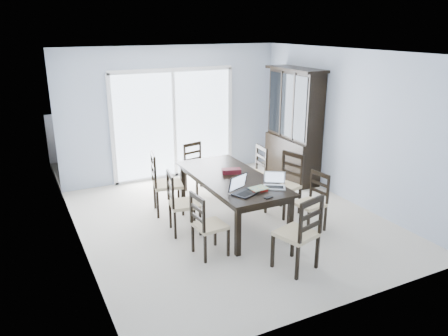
{
  "coord_description": "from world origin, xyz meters",
  "views": [
    {
      "loc": [
        -2.93,
        -5.6,
        2.97
      ],
      "look_at": [
        -0.13,
        0.0,
        0.91
      ],
      "focal_mm": 35.0,
      "sensor_mm": 36.0,
      "label": 1
    }
  ],
  "objects_px": {
    "chair_end_far": "(196,162)",
    "cell_phone": "(269,197)",
    "chair_end_near": "(303,226)",
    "hot_tub": "(127,143)",
    "china_hutch": "(294,127)",
    "chair_left_near": "(204,218)",
    "chair_left_far": "(161,177)",
    "chair_right_mid": "(288,177)",
    "game_box": "(231,171)",
    "chair_right_near": "(314,195)",
    "laptop_dark": "(246,190)",
    "chair_right_far": "(256,167)",
    "dining_table": "(231,181)",
    "chair_left_mid": "(178,196)",
    "laptop_silver": "(274,184)"
  },
  "relations": [
    {
      "from": "chair_end_far",
      "to": "cell_phone",
      "type": "bearing_deg",
      "value": 77.04
    },
    {
      "from": "chair_end_near",
      "to": "hot_tub",
      "type": "xyz_separation_m",
      "value": [
        -0.8,
        5.34,
        -0.13
      ]
    },
    {
      "from": "china_hutch",
      "to": "chair_left_near",
      "type": "height_order",
      "value": "china_hutch"
    },
    {
      "from": "chair_left_far",
      "to": "chair_right_mid",
      "type": "distance_m",
      "value": 2.05
    },
    {
      "from": "chair_left_far",
      "to": "game_box",
      "type": "relative_size",
      "value": 4.09
    },
    {
      "from": "chair_right_near",
      "to": "chair_end_near",
      "type": "bearing_deg",
      "value": 129.16
    },
    {
      "from": "laptop_dark",
      "to": "cell_phone",
      "type": "height_order",
      "value": "laptop_dark"
    },
    {
      "from": "game_box",
      "to": "chair_left_near",
      "type": "bearing_deg",
      "value": -133.47
    },
    {
      "from": "chair_right_near",
      "to": "chair_right_far",
      "type": "xyz_separation_m",
      "value": [
        -0.13,
        1.5,
        0.03
      ]
    },
    {
      "from": "dining_table",
      "to": "hot_tub",
      "type": "distance_m",
      "value": 3.71
    },
    {
      "from": "chair_right_far",
      "to": "chair_left_near",
      "type": "bearing_deg",
      "value": 136.9
    },
    {
      "from": "chair_left_mid",
      "to": "cell_phone",
      "type": "xyz_separation_m",
      "value": [
        0.92,
        -1.0,
        0.18
      ]
    },
    {
      "from": "laptop_dark",
      "to": "china_hutch",
      "type": "bearing_deg",
      "value": 19.32
    },
    {
      "from": "laptop_dark",
      "to": "cell_phone",
      "type": "distance_m",
      "value": 0.34
    },
    {
      "from": "chair_right_mid",
      "to": "dining_table",
      "type": "bearing_deg",
      "value": 69.76
    },
    {
      "from": "chair_left_near",
      "to": "chair_right_mid",
      "type": "bearing_deg",
      "value": 107.29
    },
    {
      "from": "chair_left_mid",
      "to": "chair_end_near",
      "type": "xyz_separation_m",
      "value": [
        0.99,
        -1.69,
        0.04
      ]
    },
    {
      "from": "chair_left_far",
      "to": "hot_tub",
      "type": "distance_m",
      "value": 2.84
    },
    {
      "from": "chair_left_far",
      "to": "chair_right_near",
      "type": "height_order",
      "value": "chair_left_far"
    },
    {
      "from": "chair_right_near",
      "to": "chair_end_far",
      "type": "bearing_deg",
      "value": 15.9
    },
    {
      "from": "chair_left_mid",
      "to": "chair_end_far",
      "type": "bearing_deg",
      "value": 157.71
    },
    {
      "from": "laptop_silver",
      "to": "hot_tub",
      "type": "xyz_separation_m",
      "value": [
        -1.02,
        4.35,
        -0.32
      ]
    },
    {
      "from": "laptop_silver",
      "to": "cell_phone",
      "type": "relative_size",
      "value": 3.08
    },
    {
      "from": "dining_table",
      "to": "chair_end_far",
      "type": "relative_size",
      "value": 2.11
    },
    {
      "from": "chair_right_mid",
      "to": "chair_left_mid",
      "type": "bearing_deg",
      "value": 71.86
    },
    {
      "from": "chair_left_far",
      "to": "laptop_dark",
      "type": "relative_size",
      "value": 2.76
    },
    {
      "from": "laptop_dark",
      "to": "cell_phone",
      "type": "relative_size",
      "value": 3.5
    },
    {
      "from": "china_hutch",
      "to": "chair_left_far",
      "type": "bearing_deg",
      "value": -171.24
    },
    {
      "from": "chair_right_mid",
      "to": "hot_tub",
      "type": "xyz_separation_m",
      "value": [
        -1.69,
        3.72,
        -0.12
      ]
    },
    {
      "from": "cell_phone",
      "to": "chair_left_near",
      "type": "bearing_deg",
      "value": 154.97
    },
    {
      "from": "cell_phone",
      "to": "dining_table",
      "type": "bearing_deg",
      "value": 80.17
    },
    {
      "from": "dining_table",
      "to": "laptop_silver",
      "type": "height_order",
      "value": "laptop_silver"
    },
    {
      "from": "chair_left_near",
      "to": "chair_right_far",
      "type": "xyz_separation_m",
      "value": [
        1.69,
        1.54,
        0.02
      ]
    },
    {
      "from": "chair_right_near",
      "to": "game_box",
      "type": "xyz_separation_m",
      "value": [
        -0.93,
        0.9,
        0.25
      ]
    },
    {
      "from": "chair_left_far",
      "to": "laptop_silver",
      "type": "distance_m",
      "value": 1.93
    },
    {
      "from": "chair_left_near",
      "to": "chair_end_near",
      "type": "bearing_deg",
      "value": 41.67
    },
    {
      "from": "dining_table",
      "to": "chair_left_mid",
      "type": "xyz_separation_m",
      "value": [
        -0.88,
        -0.0,
        -0.09
      ]
    },
    {
      "from": "chair_end_far",
      "to": "laptop_silver",
      "type": "relative_size",
      "value": 2.73
    },
    {
      "from": "chair_left_mid",
      "to": "chair_right_near",
      "type": "bearing_deg",
      "value": 76.94
    },
    {
      "from": "dining_table",
      "to": "chair_right_mid",
      "type": "height_order",
      "value": "chair_right_mid"
    },
    {
      "from": "chair_end_near",
      "to": "china_hutch",
      "type": "bearing_deg",
      "value": 41.23
    },
    {
      "from": "chair_right_mid",
      "to": "laptop_silver",
      "type": "bearing_deg",
      "value": 117.5
    },
    {
      "from": "chair_right_near",
      "to": "laptop_silver",
      "type": "height_order",
      "value": "chair_right_near"
    },
    {
      "from": "chair_right_far",
      "to": "game_box",
      "type": "bearing_deg",
      "value": 131.34
    },
    {
      "from": "chair_right_far",
      "to": "chair_end_near",
      "type": "distance_m",
      "value": 2.54
    },
    {
      "from": "dining_table",
      "to": "chair_end_near",
      "type": "bearing_deg",
      "value": -86.31
    },
    {
      "from": "chair_end_far",
      "to": "hot_tub",
      "type": "distance_m",
      "value": 2.26
    },
    {
      "from": "cell_phone",
      "to": "chair_right_mid",
      "type": "bearing_deg",
      "value": 31.74
    },
    {
      "from": "chair_right_mid",
      "to": "china_hutch",
      "type": "bearing_deg",
      "value": -53.56
    },
    {
      "from": "laptop_silver",
      "to": "laptop_dark",
      "type": "bearing_deg",
      "value": -145.07
    }
  ]
}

